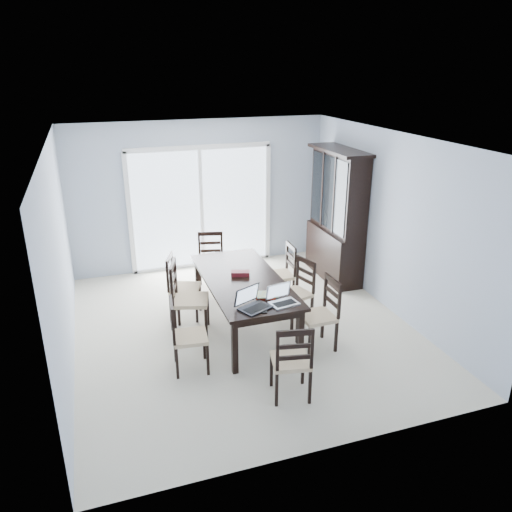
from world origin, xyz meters
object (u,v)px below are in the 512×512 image
object	(u,v)px
dining_table	(243,284)
hot_tub	(180,222)
chair_left_far	(178,280)
chair_left_mid	(183,291)
game_box	(240,273)
chair_right_near	(324,306)
laptop_silver	(284,300)
china_hutch	(337,217)
cell_phone	(262,312)
laptop_dark	(255,304)
chair_end_near	(293,355)
chair_left_near	(182,328)
chair_right_far	(284,267)
chair_end_far	(211,255)
chair_right_mid	(300,284)

from	to	relation	value
dining_table	hot_tub	distance (m)	3.61
chair_left_far	hot_tub	bearing A→B (deg)	-170.96
chair_left_mid	game_box	bearing A→B (deg)	105.17
chair_right_near	laptop_silver	bearing A→B (deg)	97.72
dining_table	hot_tub	xyz separation A→B (m)	(-0.21, 3.60, -0.16)
china_hutch	cell_phone	xyz separation A→B (m)	(-2.11, -2.25, -0.31)
china_hutch	laptop_silver	size ratio (longest dim) A/B	5.99
laptop_dark	cell_phone	bearing A→B (deg)	-92.76
chair_end_near	hot_tub	size ratio (longest dim) A/B	0.47
chair_left_near	chair_right_near	size ratio (longest dim) A/B	0.97
chair_left_far	hot_tub	xyz separation A→B (m)	(0.57, 2.96, -0.07)
chair_right_far	game_box	distance (m)	1.04
chair_right_far	cell_phone	bearing A→B (deg)	152.39
dining_table	chair_left_far	bearing A→B (deg)	140.64
chair_end_near	cell_phone	distance (m)	0.72
cell_phone	china_hutch	bearing A→B (deg)	65.91
chair_end_far	cell_phone	xyz separation A→B (m)	(0.01, -2.48, 0.19)
game_box	chair_left_far	bearing A→B (deg)	146.13
laptop_silver	cell_phone	size ratio (longest dim) A/B	2.98
dining_table	game_box	xyz separation A→B (m)	(-0.00, 0.12, 0.11)
chair_right_near	chair_right_mid	world-z (taller)	chair_right_near
chair_right_mid	laptop_dark	size ratio (longest dim) A/B	2.40
chair_left_mid	chair_right_far	distance (m)	1.74
laptop_silver	chair_right_mid	bearing A→B (deg)	45.94
dining_table	china_hutch	size ratio (longest dim) A/B	1.00
chair_right_far	game_box	xyz separation A→B (m)	(-0.87, -0.53, 0.22)
chair_left_far	chair_right_near	bearing A→B (deg)	68.67
game_box	chair_end_near	bearing A→B (deg)	-89.14
chair_left_mid	cell_phone	bearing A→B (deg)	48.87
cell_phone	chair_left_far	bearing A→B (deg)	132.03
laptop_silver	chair_end_far	bearing A→B (deg)	88.18
chair_left_mid	cell_phone	distance (m)	1.35
chair_right_far	chair_left_far	bearing A→B (deg)	92.52
laptop_silver	china_hutch	bearing A→B (deg)	40.21
chair_end_far	laptop_silver	size ratio (longest dim) A/B	2.92
china_hutch	laptop_silver	distance (m)	2.79
chair_left_far	game_box	world-z (taller)	chair_left_far
chair_right_mid	laptop_dark	world-z (taller)	chair_right_mid
chair_left_near	chair_right_far	size ratio (longest dim) A/B	1.01
chair_end_near	game_box	bearing A→B (deg)	102.38
laptop_silver	chair_left_near	bearing A→B (deg)	163.32
dining_table	chair_right_far	distance (m)	1.08
chair_left_mid	china_hutch	bearing A→B (deg)	128.14
china_hutch	chair_end_near	xyz separation A→B (m)	(-2.00, -2.94, -0.50)
game_box	hot_tub	bearing A→B (deg)	93.35
chair_left_mid	chair_right_far	bearing A→B (deg)	123.74
chair_left_mid	chair_end_near	size ratio (longest dim) A/B	1.12
chair_end_far	chair_right_mid	bearing A→B (deg)	135.47
chair_right_near	game_box	world-z (taller)	chair_right_near
chair_left_far	laptop_silver	world-z (taller)	chair_left_far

